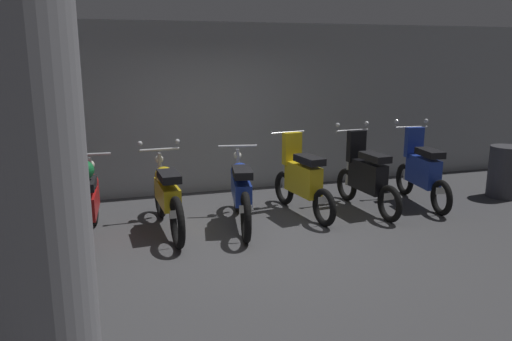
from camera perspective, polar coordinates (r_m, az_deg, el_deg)
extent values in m
plane|color=#424244|center=(6.50, -0.21, -7.84)|extent=(80.00, 80.00, 0.00)
cube|color=gray|center=(8.65, -5.38, 7.01)|extent=(16.00, 0.30, 2.83)
torus|color=black|center=(7.43, -25.68, -3.84)|extent=(0.13, 0.65, 0.65)
cube|color=red|center=(6.77, -26.91, -3.85)|extent=(0.27, 0.84, 0.28)
ellipsoid|color=red|center=(6.86, -26.82, -1.72)|extent=(0.29, 0.46, 0.22)
cylinder|color=#B7BABF|center=(7.17, -26.38, 1.22)|extent=(0.56, 0.07, 0.04)
cylinder|color=#B7BABF|center=(7.30, -26.00, -1.54)|extent=(0.07, 0.16, 0.65)
sphere|color=silver|center=(7.25, -26.18, 0.14)|extent=(0.12, 0.12, 0.12)
torus|color=black|center=(7.31, -17.93, -3.43)|extent=(0.14, 0.65, 0.65)
torus|color=black|center=(6.07, -18.83, -6.83)|extent=(0.14, 0.65, 0.65)
cube|color=red|center=(6.63, -18.46, -3.41)|extent=(0.28, 0.85, 0.28)
ellipsoid|color=red|center=(6.73, -18.48, -1.24)|extent=(0.29, 0.46, 0.22)
cube|color=black|center=(6.38, -18.77, -1.45)|extent=(0.28, 0.54, 0.10)
cylinder|color=#B7BABF|center=(7.05, -18.39, 1.73)|extent=(0.56, 0.08, 0.04)
cylinder|color=#B7BABF|center=(7.17, -18.14, -1.09)|extent=(0.07, 0.16, 0.65)
sphere|color=silver|center=(7.13, -18.27, 0.63)|extent=(0.12, 0.12, 0.12)
cube|color=white|center=(6.06, -18.88, -5.86)|extent=(0.16, 0.02, 0.10)
sphere|color=#197238|center=(6.35, -18.88, 0.04)|extent=(0.24, 0.24, 0.24)
torus|color=black|center=(7.42, -10.79, -2.75)|extent=(0.11, 0.65, 0.65)
torus|color=black|center=(6.20, -8.90, -5.86)|extent=(0.11, 0.65, 0.65)
cube|color=gold|center=(6.75, -9.99, -2.62)|extent=(0.25, 0.84, 0.28)
ellipsoid|color=gold|center=(6.85, -10.29, -0.52)|extent=(0.28, 0.45, 0.22)
cube|color=black|center=(6.51, -9.82, -0.66)|extent=(0.26, 0.53, 0.10)
cylinder|color=#B7BABF|center=(7.17, -10.89, 2.35)|extent=(0.56, 0.06, 0.04)
sphere|color=#B7BABF|center=(7.12, -13.00, 2.99)|extent=(0.07, 0.07, 0.07)
sphere|color=#B7BABF|center=(7.19, -8.88, 3.27)|extent=(0.07, 0.07, 0.07)
cylinder|color=#B7BABF|center=(7.30, -10.83, -0.44)|extent=(0.06, 0.16, 0.65)
sphere|color=silver|center=(7.25, -10.90, 1.25)|extent=(0.12, 0.12, 0.12)
cube|color=white|center=(6.19, -8.98, -4.91)|extent=(0.16, 0.02, 0.10)
torus|color=black|center=(7.56, -2.11, -2.24)|extent=(0.21, 0.66, 0.65)
torus|color=black|center=(6.32, -1.16, -5.32)|extent=(0.21, 0.66, 0.65)
cube|color=#1E389E|center=(6.88, -1.69, -2.13)|extent=(0.37, 0.86, 0.28)
ellipsoid|color=#1E389E|center=(6.98, -1.82, -0.05)|extent=(0.34, 0.48, 0.22)
cube|color=black|center=(6.64, -1.57, -0.20)|extent=(0.33, 0.56, 0.10)
cylinder|color=#B7BABF|center=(7.31, -2.09, 2.77)|extent=(0.56, 0.14, 0.04)
cylinder|color=#B7BABF|center=(7.43, -2.10, 0.04)|extent=(0.08, 0.17, 0.65)
sphere|color=silver|center=(7.39, -2.12, 1.70)|extent=(0.12, 0.12, 0.12)
cube|color=white|center=(6.31, -1.19, -4.39)|extent=(0.16, 0.04, 0.10)
torus|color=black|center=(7.93, 3.20, -1.98)|extent=(0.16, 0.54, 0.53)
torus|color=black|center=(6.98, 7.71, -4.17)|extent=(0.16, 0.54, 0.53)
cube|color=gold|center=(7.38, 5.35, -0.99)|extent=(0.32, 0.76, 0.44)
cube|color=gold|center=(7.58, 4.09, 2.51)|extent=(0.29, 0.16, 0.48)
cube|color=black|center=(7.17, 6.06, 1.21)|extent=(0.31, 0.55, 0.10)
cylinder|color=#B7BABF|center=(7.67, 3.61, 4.30)|extent=(0.56, 0.11, 0.04)
cylinder|color=#B7BABF|center=(7.79, 3.40, 0.93)|extent=(0.08, 0.15, 0.85)
sphere|color=silver|center=(7.73, 3.43, 3.25)|extent=(0.12, 0.12, 0.12)
cube|color=white|center=(6.97, 7.64, -3.34)|extent=(0.16, 0.03, 0.10)
torus|color=black|center=(8.25, 10.22, -1.57)|extent=(0.12, 0.53, 0.53)
torus|color=black|center=(7.33, 14.88, -3.66)|extent=(0.12, 0.53, 0.53)
cube|color=black|center=(7.71, 12.51, -0.62)|extent=(0.27, 0.75, 0.44)
cube|color=black|center=(7.91, 11.28, 2.74)|extent=(0.29, 0.14, 0.48)
cube|color=black|center=(7.52, 13.30, 1.48)|extent=(0.27, 0.53, 0.10)
cylinder|color=#B7BABF|center=(7.99, 10.82, 4.46)|extent=(0.56, 0.07, 0.04)
sphere|color=#B7BABF|center=(7.85, 9.23, 5.10)|extent=(0.07, 0.07, 0.07)
sphere|color=#B7BABF|center=(8.12, 12.42, 5.23)|extent=(0.07, 0.07, 0.07)
cylinder|color=#B7BABF|center=(8.11, 10.51, 1.22)|extent=(0.07, 0.15, 0.85)
sphere|color=silver|center=(8.06, 10.60, 3.45)|extent=(0.12, 0.12, 0.12)
cube|color=white|center=(7.32, 14.82, -2.86)|extent=(0.16, 0.02, 0.10)
torus|color=black|center=(8.83, 16.46, -0.94)|extent=(0.15, 0.54, 0.53)
torus|color=black|center=(7.86, 20.23, -2.91)|extent=(0.15, 0.54, 0.53)
cube|color=#1E389E|center=(8.28, 18.37, -0.06)|extent=(0.30, 0.76, 0.44)
cube|color=#1E389E|center=(8.50, 17.45, 3.08)|extent=(0.29, 0.15, 0.48)
cube|color=black|center=(8.08, 19.07, 1.90)|extent=(0.30, 0.54, 0.10)
cylinder|color=#B7BABF|center=(8.59, 17.12, 4.69)|extent=(0.56, 0.10, 0.04)
sphere|color=#B7BABF|center=(8.46, 15.60, 5.35)|extent=(0.07, 0.07, 0.07)
sphere|color=#B7BABF|center=(8.70, 18.69, 5.35)|extent=(0.07, 0.07, 0.07)
cylinder|color=#B7BABF|center=(8.70, 16.78, 1.68)|extent=(0.07, 0.15, 0.85)
sphere|color=silver|center=(8.65, 16.92, 3.75)|extent=(0.12, 0.12, 0.12)
cube|color=white|center=(7.85, 20.20, -2.17)|extent=(0.16, 0.03, 0.10)
cylinder|color=gray|center=(3.21, -23.36, -4.35)|extent=(0.59, 0.59, 2.83)
cylinder|color=#38383D|center=(9.25, 26.35, -0.13)|extent=(0.53, 0.53, 0.85)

